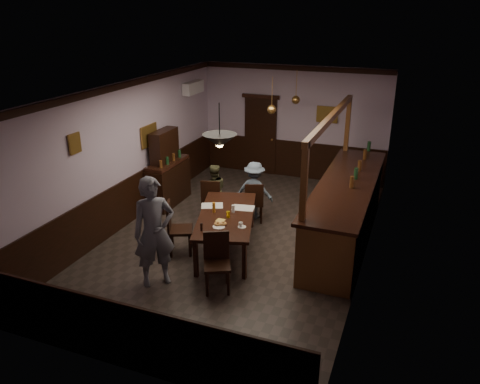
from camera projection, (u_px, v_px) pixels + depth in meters
The scene contains 31 objects.
room at pixel (238, 168), 8.99m from camera, with size 5.01×8.01×3.01m.
dining_table at pixel (226, 217), 8.82m from camera, with size 1.59×2.39×0.75m.
chair_far_left at pixel (212, 198), 10.09m from camera, with size 0.49×0.49×0.96m.
chair_far_right at pixel (254, 201), 10.04m from camera, with size 0.51×0.51×0.91m.
chair_near at pixel (217, 259), 7.66m from camera, with size 0.57×0.57×0.98m.
chair_side at pixel (176, 226), 8.74m from camera, with size 0.59×0.59×1.03m.
person_standing at pixel (154, 232), 7.65m from camera, with size 0.69×0.45×1.90m, color slate.
person_seated_left at pixel (214, 191), 10.32m from camera, with size 0.58×0.45×1.20m, color #4A482C.
person_seated_right at pixel (254, 190), 10.24m from camera, with size 0.83×0.48×1.28m, color slate.
newspaper_left at pixel (212, 206), 9.15m from camera, with size 0.42×0.30×0.01m, color silver.
newspaper_right at pixel (243, 208), 9.05m from camera, with size 0.42×0.30×0.01m, color silver.
napkin at pixel (220, 220), 8.53m from camera, with size 0.15×0.15×0.00m, color #DEB652.
saucer at pixel (242, 227), 8.27m from camera, with size 0.15×0.15×0.01m, color white.
coffee_cup at pixel (241, 224), 8.27m from camera, with size 0.08×0.08×0.07m, color white.
pastry_plate at pixel (219, 227), 8.27m from camera, with size 0.22×0.22×0.01m, color white.
pastry_ring_a at pixel (218, 224), 8.32m from camera, with size 0.13×0.13×0.04m, color #C68C47.
pastry_ring_b at pixel (223, 224), 8.33m from camera, with size 0.13×0.13×0.04m, color #C68C47.
soda_can at pixel (228, 214), 8.64m from camera, with size 0.07×0.07×0.12m, color yellow.
beer_glass at pixel (214, 207), 8.84m from camera, with size 0.06×0.06×0.20m, color #BF721E.
water_glass at pixel (233, 209), 8.84m from camera, with size 0.06×0.06×0.15m, color silver.
pepper_mill at pixel (201, 227), 8.13m from camera, with size 0.04×0.04×0.14m, color black.
sideboard at pixel (168, 175), 10.96m from camera, with size 0.48×1.34×1.78m.
bar_counter at pixel (346, 208), 9.34m from camera, with size 1.04×4.49×2.51m.
door_back at pixel (260, 136), 12.88m from camera, with size 0.90×0.06×2.10m, color black.
ac_unit at pixel (193, 88), 11.95m from camera, with size 0.20×0.85×0.30m.
picture_left_small at pixel (75, 143), 8.19m from camera, with size 0.04×0.28×0.36m.
picture_left_large at pixel (149, 136), 10.44m from camera, with size 0.04×0.62×0.48m.
picture_back at pixel (327, 114), 12.01m from camera, with size 0.55×0.04×0.42m.
pendant_iron at pixel (220, 141), 7.45m from camera, with size 0.56×0.56×0.72m.
pendant_brass_mid at pixel (272, 110), 10.16m from camera, with size 0.20×0.20×0.81m.
pendant_brass_far at pixel (296, 100), 11.20m from camera, with size 0.20×0.20×0.81m.
Camera 1 is at (3.12, -7.94, 4.39)m, focal length 35.00 mm.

